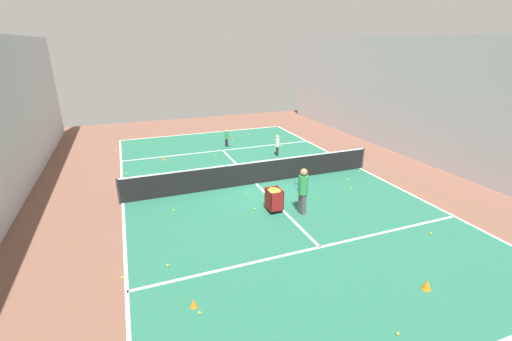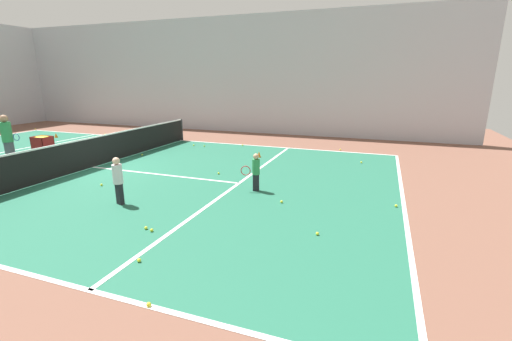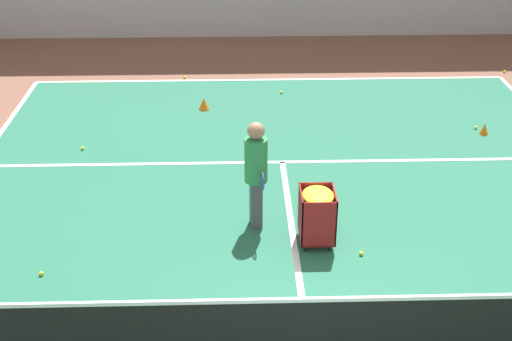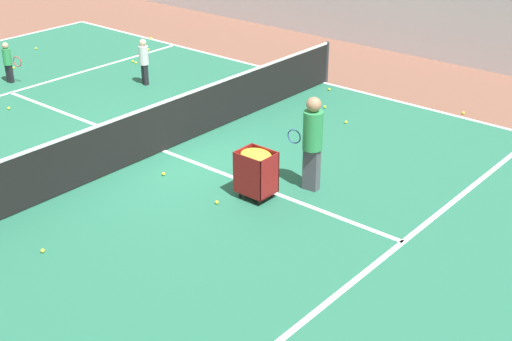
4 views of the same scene
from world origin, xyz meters
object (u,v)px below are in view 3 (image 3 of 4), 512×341
Objects in this scene: coach_at_net at (256,168)px; training_cone_0 at (204,104)px; ball_cart at (317,207)px; tennis_net at (314,334)px.

coach_at_net is 6.73× the size of training_cone_0.
ball_cart is at bearing 52.48° from coach_at_net.
coach_at_net reaches higher than ball_cart.
coach_at_net is 1.96× the size of ball_cart.
training_cone_0 is (-1.95, 5.61, -0.52)m from ball_cart.
coach_at_net is (-0.58, 3.40, 0.48)m from tennis_net.
tennis_net is 3.48m from coach_at_net.
training_cone_0 is (-1.60, 8.44, -0.43)m from tennis_net.
tennis_net is 44.16× the size of training_cone_0.
tennis_net is at bearing -96.93° from ball_cart.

